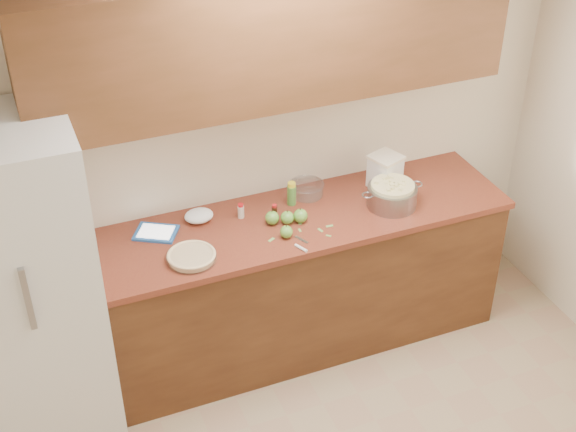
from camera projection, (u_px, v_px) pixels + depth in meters
name	position (u px, v px, depth m)	size (l,w,h in m)	color
room_shell	(423.00, 334.00, 3.20)	(3.60, 3.60, 3.60)	tan
counter_run	(285.00, 283.00, 4.80)	(2.64, 0.68, 0.92)	#593319
upper_cabinets	(274.00, 38.00, 4.09)	(2.60, 0.34, 0.70)	brown
fridge	(26.00, 287.00, 4.08)	(0.70, 0.70, 1.80)	silver
pie	(192.00, 257.00, 4.22)	(0.27, 0.27, 0.04)	silver
colander	(392.00, 195.00, 4.63)	(0.39, 0.29, 0.14)	gray
flour_canister	(385.00, 171.00, 4.79)	(0.22, 0.22, 0.21)	white
tablet	(156.00, 233.00, 4.43)	(0.28, 0.26, 0.02)	#225AA6
paring_knife	(301.00, 247.00, 4.32)	(0.09, 0.17, 0.02)	gray
lemon_bottle	(292.00, 194.00, 4.64)	(0.05, 0.05, 0.14)	#4C8C38
cinnamon_shaker	(241.00, 211.00, 4.54)	(0.04, 0.04, 0.09)	beige
vanilla_bottle	(274.00, 212.00, 4.54)	(0.03, 0.03, 0.09)	black
mixing_bowl	(307.00, 188.00, 4.75)	(0.21, 0.21, 0.08)	silver
paper_towel	(199.00, 216.00, 4.52)	(0.16, 0.13, 0.07)	white
apple_left	(272.00, 218.00, 4.49)	(0.08, 0.08, 0.09)	#609E36
apple_center	(287.00, 218.00, 4.50)	(0.08, 0.08, 0.09)	#609E36
apple_front	(286.00, 232.00, 4.38)	(0.07, 0.07, 0.08)	#609E36
apple_extra	(300.00, 216.00, 4.51)	(0.08, 0.08, 0.09)	#609E36
peel_a	(271.00, 240.00, 4.38)	(0.04, 0.02, 0.00)	#7DB156
peel_b	(300.00, 222.00, 4.52)	(0.05, 0.02, 0.00)	#7DB156
peel_c	(300.00, 230.00, 4.46)	(0.03, 0.01, 0.00)	#7DB156
peel_d	(320.00, 230.00, 4.46)	(0.04, 0.01, 0.00)	#7DB156
peel_e	(329.00, 236.00, 4.41)	(0.03, 0.01, 0.00)	#7DB156
peel_f	(330.00, 226.00, 4.49)	(0.04, 0.02, 0.00)	#7DB156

